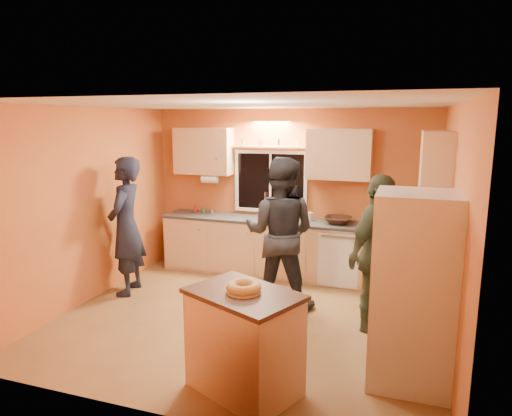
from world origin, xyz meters
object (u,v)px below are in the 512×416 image
at_px(refrigerator, 413,290).
at_px(person_left, 126,226).
at_px(island, 244,341).
at_px(person_right, 377,254).
at_px(person_center, 280,233).

xyz_separation_m(refrigerator, person_left, (-3.79, 1.11, 0.07)).
bearing_deg(island, person_left, 168.32).
bearing_deg(person_right, person_center, 99.35).
distance_m(island, person_center, 2.04).
bearing_deg(refrigerator, person_left, 163.68).
xyz_separation_m(island, person_right, (1.02, 1.64, 0.44)).
xyz_separation_m(island, person_center, (-0.22, 1.97, 0.51)).
relative_size(refrigerator, island, 1.55).
bearing_deg(person_left, person_right, 74.99).
xyz_separation_m(person_left, person_right, (3.40, -0.11, -0.05)).
bearing_deg(person_right, island, 172.41).
distance_m(person_left, person_right, 3.40).
bearing_deg(person_center, refrigerator, 139.78).
relative_size(refrigerator, person_right, 0.98).
xyz_separation_m(refrigerator, island, (-1.41, -0.64, -0.42)).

